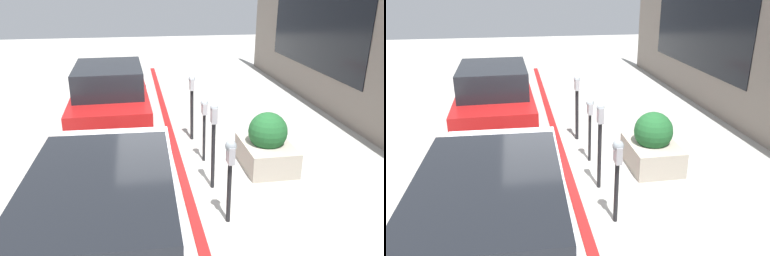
# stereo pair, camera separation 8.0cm
# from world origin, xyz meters

# --- Properties ---
(ground_plane) EXTENTS (40.00, 40.00, 0.00)m
(ground_plane) POSITION_xyz_m (0.00, 0.00, 0.00)
(ground_plane) COLOR #ADAAA3
(curb_strip) EXTENTS (19.00, 0.16, 0.04)m
(curb_strip) POSITION_xyz_m (0.00, 0.08, 0.02)
(curb_strip) COLOR red
(curb_strip) RESTS_ON ground_plane
(parking_meter_nearest) EXTENTS (0.20, 0.17, 1.34)m
(parking_meter_nearest) POSITION_xyz_m (-1.63, -0.42, 0.97)
(parking_meter_nearest) COLOR black
(parking_meter_nearest) RESTS_ON ground_plane
(parking_meter_second) EXTENTS (0.16, 0.13, 1.56)m
(parking_meter_second) POSITION_xyz_m (-0.59, -0.40, 1.03)
(parking_meter_second) COLOR black
(parking_meter_second) RESTS_ON ground_plane
(parking_meter_middle) EXTENTS (0.18, 0.15, 1.31)m
(parking_meter_middle) POSITION_xyz_m (0.49, -0.44, 0.96)
(parking_meter_middle) COLOR black
(parking_meter_middle) RESTS_ON ground_plane
(parking_meter_fourth) EXTENTS (0.18, 0.15, 1.51)m
(parking_meter_fourth) POSITION_xyz_m (1.66, -0.38, 1.00)
(parking_meter_fourth) COLOR black
(parking_meter_fourth) RESTS_ON ground_plane
(planter_box) EXTENTS (1.28, 0.92, 1.12)m
(planter_box) POSITION_xyz_m (0.05, -1.60, 0.45)
(planter_box) COLOR #A39989
(planter_box) RESTS_ON ground_plane
(parked_car_front) EXTENTS (4.64, 1.87, 1.53)m
(parked_car_front) POSITION_xyz_m (-2.64, 1.30, 0.83)
(parked_car_front) COLOR silver
(parked_car_front) RESTS_ON ground_plane
(parked_car_middle) EXTENTS (4.17, 1.88, 1.58)m
(parked_car_middle) POSITION_xyz_m (2.83, 1.48, 0.82)
(parked_car_middle) COLOR maroon
(parked_car_middle) RESTS_ON ground_plane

